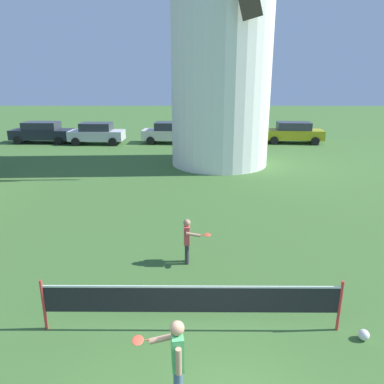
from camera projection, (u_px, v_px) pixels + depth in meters
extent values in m
cylinder|color=white|center=(222.00, 49.00, 19.64)|extent=(5.37, 5.37, 12.44)
cylinder|color=red|center=(44.00, 305.00, 7.33)|extent=(0.06, 0.06, 1.10)
cylinder|color=red|center=(340.00, 306.00, 7.30)|extent=(0.06, 0.06, 1.10)
cube|color=black|center=(191.00, 300.00, 7.28)|extent=(5.80, 0.01, 0.55)
cube|color=white|center=(191.00, 287.00, 7.19)|extent=(5.80, 0.02, 0.04)
cylinder|color=slate|center=(178.00, 380.00, 5.81)|extent=(0.13, 0.13, 0.66)
cube|color=#4CB266|center=(178.00, 350.00, 5.56)|extent=(0.21, 0.34, 0.58)
sphere|color=tan|center=(177.00, 328.00, 5.44)|extent=(0.22, 0.22, 0.22)
cylinder|color=tan|center=(179.00, 362.00, 5.37)|extent=(0.09, 0.09, 0.44)
cylinder|color=tan|center=(164.00, 338.00, 5.69)|extent=(0.45, 0.15, 0.17)
cylinder|color=#D84C33|center=(152.00, 339.00, 5.67)|extent=(0.22, 0.05, 0.04)
ellipsoid|color=#D84C33|center=(138.00, 340.00, 5.64)|extent=(0.21, 0.26, 0.03)
cylinder|color=#333338|center=(187.00, 252.00, 10.12)|extent=(0.11, 0.11, 0.57)
cylinder|color=#333338|center=(187.00, 254.00, 9.99)|extent=(0.11, 0.11, 0.57)
cube|color=#DB4C4C|center=(187.00, 235.00, 9.89)|extent=(0.16, 0.28, 0.51)
sphere|color=tan|center=(187.00, 223.00, 9.79)|extent=(0.19, 0.19, 0.19)
cylinder|color=tan|center=(187.00, 233.00, 10.07)|extent=(0.08, 0.08, 0.38)
cylinder|color=tan|center=(193.00, 235.00, 9.71)|extent=(0.39, 0.09, 0.15)
cylinder|color=#D84C33|center=(199.00, 235.00, 9.71)|extent=(0.22, 0.03, 0.04)
ellipsoid|color=#D84C33|center=(207.00, 235.00, 9.70)|extent=(0.18, 0.24, 0.03)
sphere|color=silver|center=(364.00, 335.00, 7.15)|extent=(0.21, 0.21, 0.21)
cube|color=#1E232D|center=(42.00, 134.00, 28.01)|extent=(4.55, 1.84, 0.70)
cube|color=#2D333D|center=(41.00, 126.00, 27.82)|extent=(2.56, 1.58, 0.56)
cylinder|color=black|center=(67.00, 137.00, 28.87)|extent=(0.61, 0.20, 0.60)
cylinder|color=black|center=(58.00, 141.00, 27.25)|extent=(0.61, 0.20, 0.60)
cylinder|color=black|center=(28.00, 137.00, 28.98)|extent=(0.61, 0.20, 0.60)
cylinder|color=black|center=(18.00, 140.00, 27.36)|extent=(0.61, 0.20, 0.60)
cube|color=silver|center=(97.00, 135.00, 27.49)|extent=(3.98, 1.77, 0.70)
cube|color=#2D333D|center=(96.00, 127.00, 27.30)|extent=(2.24, 1.53, 0.56)
cylinder|color=black|center=(118.00, 138.00, 28.37)|extent=(0.60, 0.19, 0.60)
cylinder|color=black|center=(113.00, 142.00, 26.75)|extent=(0.60, 0.19, 0.60)
cylinder|color=black|center=(83.00, 138.00, 28.43)|extent=(0.60, 0.19, 0.60)
cylinder|color=black|center=(76.00, 142.00, 26.81)|extent=(0.60, 0.19, 0.60)
cube|color=silver|center=(172.00, 134.00, 27.83)|extent=(4.50, 1.98, 0.70)
cube|color=#2D333D|center=(172.00, 126.00, 27.64)|extent=(2.55, 1.65, 0.56)
cylinder|color=black|center=(193.00, 138.00, 28.65)|extent=(0.61, 0.22, 0.60)
cylinder|color=black|center=(191.00, 141.00, 27.03)|extent=(0.61, 0.22, 0.60)
cylinder|color=black|center=(154.00, 137.00, 28.85)|extent=(0.61, 0.22, 0.60)
cylinder|color=black|center=(150.00, 141.00, 27.23)|extent=(0.61, 0.22, 0.60)
cube|color=#1E6638|center=(236.00, 135.00, 27.80)|extent=(4.37, 2.02, 0.70)
cube|color=#2D333D|center=(236.00, 126.00, 27.61)|extent=(2.49, 1.68, 0.56)
cylinder|color=black|center=(254.00, 138.00, 28.60)|extent=(0.61, 0.23, 0.60)
cylinder|color=black|center=(256.00, 141.00, 26.98)|extent=(0.61, 0.23, 0.60)
cylinder|color=black|center=(217.00, 137.00, 28.83)|extent=(0.61, 0.23, 0.60)
cylinder|color=black|center=(216.00, 141.00, 27.21)|extent=(0.61, 0.23, 0.60)
cube|color=#999919|center=(293.00, 134.00, 27.91)|extent=(4.47, 2.10, 0.70)
cube|color=#2D333D|center=(294.00, 126.00, 27.72)|extent=(2.55, 1.72, 0.56)
cylinder|color=black|center=(310.00, 137.00, 28.68)|extent=(0.61, 0.24, 0.60)
cylinder|color=black|center=(315.00, 141.00, 27.07)|extent=(0.61, 0.24, 0.60)
cylinder|color=black|center=(272.00, 137.00, 28.96)|extent=(0.61, 0.24, 0.60)
cylinder|color=black|center=(274.00, 141.00, 27.35)|extent=(0.61, 0.24, 0.60)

